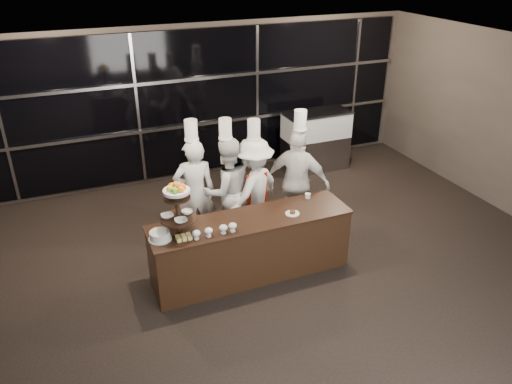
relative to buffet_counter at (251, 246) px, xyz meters
name	(u,v)px	position (x,y,z in m)	size (l,w,h in m)	color
room	(326,222)	(0.38, -1.33, 1.03)	(10.00, 10.00, 10.00)	black
window_wall	(200,103)	(0.38, 3.61, 1.04)	(8.60, 0.10, 2.80)	black
buffet_counter	(251,246)	(0.00, 0.00, 0.00)	(2.84, 0.74, 0.92)	black
display_stand	(177,205)	(-1.00, 0.00, 0.87)	(0.48, 0.48, 0.74)	black
compotes	(215,229)	(-0.58, -0.22, 0.54)	(0.60, 0.11, 0.12)	silver
layer_cake	(160,236)	(-1.27, -0.05, 0.51)	(0.30, 0.30, 0.11)	white
pastry_squares	(184,237)	(-0.99, -0.17, 0.48)	(0.20, 0.13, 0.05)	#DBC46B
small_plate	(292,213)	(0.59, -0.10, 0.47)	(0.20, 0.20, 0.05)	white
chef_cup	(308,196)	(1.01, 0.25, 0.49)	(0.08, 0.08, 0.07)	white
display_case	(316,138)	(2.64, 2.97, 0.22)	(1.37, 0.60, 1.24)	#A5A5AA
chef_a	(195,192)	(-0.48, 1.11, 0.44)	(0.69, 0.51, 2.05)	silver
chef_b	(227,190)	(0.02, 1.04, 0.41)	(0.90, 0.73, 2.03)	silver
chef_c	(254,189)	(0.44, 0.96, 0.39)	(1.26, 1.10, 1.99)	white
chef_d	(298,182)	(1.14, 0.83, 0.44)	(1.06, 1.03, 2.08)	white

